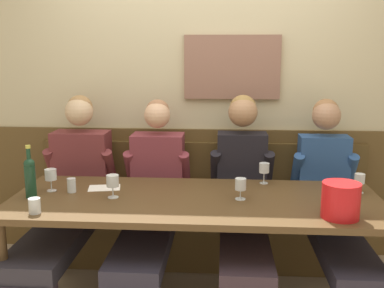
{
  "coord_description": "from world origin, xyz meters",
  "views": [
    {
      "loc": [
        0.17,
        -2.61,
        1.67
      ],
      "look_at": [
        -0.04,
        0.44,
        1.04
      ],
      "focal_mm": 42.67,
      "sensor_mm": 36.0,
      "label": 1
    }
  ],
  "objects": [
    {
      "name": "wood_wainscot_panel",
      "position": [
        0.0,
        1.04,
        0.52
      ],
      "size": [
        6.8,
        0.03,
        1.04
      ],
      "primitive_type": "cube",
      "color": "brown",
      "rests_on": "ground"
    },
    {
      "name": "wine_glass_mid_right",
      "position": [
        1.06,
        0.31,
        0.85
      ],
      "size": [
        0.07,
        0.07,
        0.13
      ],
      "color": "silver",
      "rests_on": "dining_table"
    },
    {
      "name": "person_center_right_seat",
      "position": [
        0.93,
        0.45,
        0.64
      ],
      "size": [
        0.47,
        1.31,
        1.32
      ],
      "color": "#2C2338",
      "rests_on": "ground"
    },
    {
      "name": "person_right_seat",
      "position": [
        0.31,
        0.47,
        0.66
      ],
      "size": [
        0.48,
        1.31,
        1.34
      ],
      "color": "#322C33",
      "rests_on": "ground"
    },
    {
      "name": "wine_glass_right_end",
      "position": [
        -0.52,
        0.11,
        0.86
      ],
      "size": [
        0.08,
        0.08,
        0.15
      ],
      "color": "silver",
      "rests_on": "dining_table"
    },
    {
      "name": "room_wall_back",
      "position": [
        0.0,
        1.09,
        1.4
      ],
      "size": [
        6.8,
        0.12,
        2.8
      ],
      "color": "#C6BB94",
      "rests_on": "ground"
    },
    {
      "name": "water_tumbler_left",
      "position": [
        -0.9,
        -0.2,
        0.8
      ],
      "size": [
        0.07,
        0.07,
        0.09
      ],
      "primitive_type": "cylinder",
      "color": "silver",
      "rests_on": "dining_table"
    },
    {
      "name": "wine_glass_center_front",
      "position": [
        0.28,
        0.13,
        0.85
      ],
      "size": [
        0.07,
        0.07,
        0.13
      ],
      "color": "silver",
      "rests_on": "dining_table"
    },
    {
      "name": "wall_bench",
      "position": [
        0.0,
        0.83,
        0.28
      ],
      "size": [
        2.64,
        0.42,
        0.94
      ],
      "color": "brown",
      "rests_on": "ground"
    },
    {
      "name": "tasting_sheet_left_guest",
      "position": [
        -0.63,
        0.3,
        0.76
      ],
      "size": [
        0.24,
        0.19,
        0.0
      ],
      "primitive_type": "cube",
      "rotation": [
        0.0,
        0.0,
        0.19
      ],
      "color": "white",
      "rests_on": "dining_table"
    },
    {
      "name": "wine_glass_left_end",
      "position": [
        0.46,
        0.49,
        0.86
      ],
      "size": [
        0.07,
        0.07,
        0.15
      ],
      "color": "silver",
      "rests_on": "dining_table"
    },
    {
      "name": "ice_bucket",
      "position": [
        0.82,
        -0.15,
        0.86
      ],
      "size": [
        0.21,
        0.21,
        0.2
      ],
      "primitive_type": "cylinder",
      "color": "red",
      "rests_on": "dining_table"
    },
    {
      "name": "water_tumbler_center",
      "position": [
        -0.82,
        0.2,
        0.8
      ],
      "size": [
        0.06,
        0.06,
        0.09
      ],
      "primitive_type": "cylinder",
      "color": "silver",
      "rests_on": "dining_table"
    },
    {
      "name": "person_left_seat",
      "position": [
        -0.33,
        0.47,
        0.63
      ],
      "size": [
        0.5,
        1.31,
        1.31
      ],
      "color": "#283635",
      "rests_on": "ground"
    },
    {
      "name": "dining_table",
      "position": [
        0.0,
        0.13,
        0.68
      ],
      "size": [
        2.34,
        0.89,
        0.76
      ],
      "color": "#4F381F",
      "rests_on": "ground"
    },
    {
      "name": "wine_glass_by_bottle",
      "position": [
        -0.96,
        0.21,
        0.87
      ],
      "size": [
        0.08,
        0.08,
        0.15
      ],
      "color": "silver",
      "rests_on": "dining_table"
    },
    {
      "name": "person_center_left_seat",
      "position": [
        -0.94,
        0.47,
        0.65
      ],
      "size": [
        0.54,
        1.31,
        1.33
      ],
      "color": "#372C37",
      "rests_on": "ground"
    },
    {
      "name": "wine_bottle_green_tall",
      "position": [
        -1.04,
        0.07,
        0.9
      ],
      "size": [
        0.07,
        0.07,
        0.34
      ],
      "color": "#173A24",
      "rests_on": "dining_table"
    }
  ]
}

